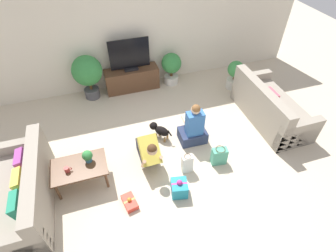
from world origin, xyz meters
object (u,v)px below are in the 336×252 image
(sofa_right, at_px, (270,108))
(sofa_left, at_px, (22,194))
(person_kneeling, at_px, (148,150))
(coffee_table, at_px, (79,168))
(dog, at_px, (159,130))
(tv, at_px, (130,56))
(potted_plant_corner_right, at_px, (235,74))
(person_sitting, at_px, (193,128))
(tv_console, at_px, (132,79))
(potted_plant_back_right, at_px, (171,66))
(gift_bag_b, at_px, (187,164))
(potted_plant_back_left, at_px, (87,73))
(gift_box_a, at_px, (130,202))
(tabletop_plant, at_px, (87,156))
(gift_bag_a, at_px, (219,156))
(gift_box_b, at_px, (179,188))
(mug, at_px, (67,170))

(sofa_right, bearing_deg, sofa_left, 97.82)
(sofa_right, bearing_deg, person_kneeling, 98.34)
(coffee_table, distance_m, dog, 1.67)
(tv, height_order, potted_plant_corner_right, tv)
(coffee_table, height_order, person_sitting, person_sitting)
(tv_console, relative_size, potted_plant_back_right, 1.59)
(coffee_table, bearing_deg, sofa_right, 6.85)
(tv, xyz_separation_m, gift_bag_b, (0.38, -2.79, -0.69))
(dog, bearing_deg, coffee_table, -18.89)
(sofa_left, relative_size, potted_plant_back_right, 2.33)
(sofa_right, xyz_separation_m, tv, (-2.54, 2.00, 0.58))
(coffee_table, xyz_separation_m, potted_plant_back_right, (2.38, 2.42, 0.11))
(gift_bag_b, bearing_deg, dog, 103.71)
(potted_plant_back_left, height_order, gift_bag_b, potted_plant_back_left)
(sofa_right, bearing_deg, potted_plant_back_right, 38.49)
(potted_plant_back_left, xyz_separation_m, gift_box_a, (0.26, -3.08, -0.62))
(gift_bag_b, bearing_deg, tabletop_plant, 166.45)
(gift_bag_b, bearing_deg, sofa_left, 177.16)
(potted_plant_back_right, height_order, gift_bag_a, potted_plant_back_right)
(sofa_right, height_order, tv_console, sofa_right)
(coffee_table, height_order, gift_box_a, coffee_table)
(potted_plant_corner_right, height_order, gift_box_b, potted_plant_corner_right)
(gift_bag_b, relative_size, tabletop_plant, 1.78)
(tv, xyz_separation_m, gift_box_a, (-0.72, -3.13, -0.83))
(potted_plant_back_left, bearing_deg, sofa_left, -116.22)
(coffee_table, height_order, tv_console, tv_console)
(gift_bag_b, bearing_deg, coffee_table, 169.80)
(potted_plant_corner_right, distance_m, person_sitting, 2.16)
(potted_plant_corner_right, distance_m, mug, 4.35)
(coffee_table, relative_size, tv_console, 0.70)
(person_sitting, bearing_deg, tabletop_plant, 9.79)
(person_kneeling, distance_m, mug, 1.36)
(sofa_left, xyz_separation_m, tabletop_plant, (1.05, 0.25, 0.23))
(sofa_right, xyz_separation_m, person_kneeling, (-2.75, -0.40, 0.03))
(tv_console, bearing_deg, gift_bag_b, -82.21)
(mug, bearing_deg, sofa_left, -168.91)
(potted_plant_back_right, bearing_deg, gift_box_a, -119.05)
(dog, bearing_deg, person_sitting, 114.89)
(dog, bearing_deg, sofa_right, 135.52)
(coffee_table, distance_m, gift_bag_a, 2.42)
(sofa_right, height_order, gift_bag_a, sofa_right)
(sofa_left, xyz_separation_m, tv, (2.27, 2.66, 0.57))
(potted_plant_corner_right, bearing_deg, sofa_left, -157.35)
(dog, bearing_deg, mug, -19.43)
(dog, height_order, gift_bag_a, gift_bag_a)
(sofa_right, distance_m, mug, 4.14)
(person_kneeling, distance_m, gift_box_a, 0.94)
(sofa_right, height_order, gift_box_b, sofa_right)
(dog, distance_m, gift_box_a, 1.56)
(coffee_table, xyz_separation_m, gift_box_b, (1.50, -0.71, -0.23))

